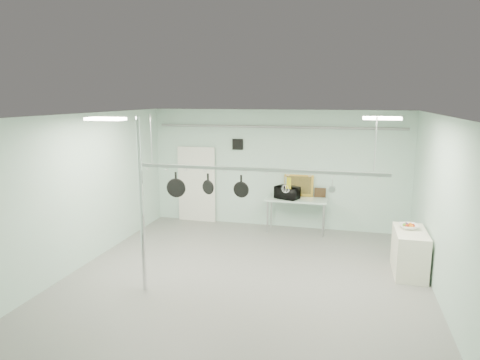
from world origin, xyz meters
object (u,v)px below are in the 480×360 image
(pot_rack, at_px, (256,168))
(coffee_canister, at_px, (292,195))
(chrome_pole, at_px, (142,206))
(fruit_bowl, at_px, (409,226))
(skillet_right, at_px, (241,186))
(prep_table, at_px, (297,201))
(skillet_mid, at_px, (208,183))
(side_cabinet, at_px, (410,252))
(skillet_left, at_px, (176,185))
(microwave, at_px, (287,193))

(pot_rack, bearing_deg, coffee_canister, 84.99)
(chrome_pole, height_order, fruit_bowl, chrome_pole)
(chrome_pole, xyz_separation_m, skillet_right, (1.62, 0.90, 0.28))
(pot_rack, xyz_separation_m, coffee_canister, (0.28, 3.22, -1.22))
(chrome_pole, xyz_separation_m, coffee_canister, (2.18, 4.12, -0.59))
(prep_table, height_order, fruit_bowl, fruit_bowl)
(prep_table, height_order, skillet_mid, skillet_mid)
(side_cabinet, relative_size, skillet_right, 2.93)
(coffee_canister, bearing_deg, skillet_left, -120.39)
(side_cabinet, xyz_separation_m, skillet_right, (-3.23, -1.10, 1.43))
(skillet_right, bearing_deg, microwave, 88.48)
(skillet_mid, bearing_deg, microwave, 95.70)
(side_cabinet, bearing_deg, prep_table, 139.21)
(skillet_mid, distance_m, skillet_right, 0.66)
(chrome_pole, relative_size, microwave, 5.40)
(chrome_pole, distance_m, prep_table, 4.85)
(skillet_right, bearing_deg, side_cabinet, 25.15)
(pot_rack, height_order, skillet_right, pot_rack)
(chrome_pole, height_order, coffee_canister, chrome_pole)
(pot_rack, height_order, skillet_left, pot_rack)
(skillet_left, relative_size, skillet_right, 1.25)
(chrome_pole, xyz_separation_m, prep_table, (2.30, 4.20, -0.77))
(skillet_mid, bearing_deg, side_cabinet, 40.42)
(microwave, distance_m, skillet_left, 3.75)
(skillet_mid, relative_size, skillet_right, 0.96)
(prep_table, relative_size, skillet_left, 3.12)
(chrome_pole, xyz_separation_m, side_cabinet, (4.85, 2.00, -1.15))
(skillet_right, bearing_deg, skillet_mid, -173.64)
(skillet_mid, bearing_deg, prep_table, 92.52)
(pot_rack, bearing_deg, fruit_bowl, 23.01)
(fruit_bowl, relative_size, skillet_left, 0.74)
(chrome_pole, xyz_separation_m, pot_rack, (1.90, 0.90, 0.63))
(chrome_pole, relative_size, coffee_canister, 15.26)
(skillet_mid, bearing_deg, fruit_bowl, 42.43)
(skillet_left, bearing_deg, prep_table, 50.86)
(side_cabinet, distance_m, pot_rack, 3.62)
(prep_table, relative_size, fruit_bowl, 4.24)
(chrome_pole, bearing_deg, skillet_right, 29.09)
(pot_rack, xyz_separation_m, skillet_mid, (-0.94, 0.00, -0.34))
(microwave, bearing_deg, coffee_canister, -156.49)
(chrome_pole, relative_size, skillet_mid, 8.13)
(pot_rack, distance_m, microwave, 3.43)
(microwave, height_order, skillet_mid, skillet_mid)
(microwave, relative_size, fruit_bowl, 1.57)
(skillet_left, xyz_separation_m, skillet_right, (1.32, 0.00, 0.05))
(fruit_bowl, xyz_separation_m, skillet_mid, (-3.86, -1.24, 0.94))
(skillet_left, distance_m, skillet_right, 1.32)
(side_cabinet, distance_m, skillet_left, 4.89)
(pot_rack, xyz_separation_m, skillet_left, (-1.61, 0.00, -0.40))
(fruit_bowl, bearing_deg, prep_table, 140.64)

